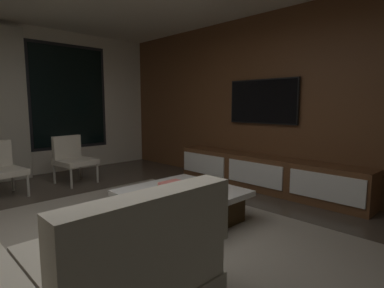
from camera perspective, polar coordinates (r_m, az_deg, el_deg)
name	(u,v)px	position (r m, az deg, el deg)	size (l,w,h in m)	color
floor	(99,251)	(3.01, -16.94, -18.59)	(9.20, 9.20, 0.00)	#473D33
media_wall	(281,101)	(4.92, 16.16, 7.62)	(0.12, 7.80, 2.70)	brown
area_rug	(138,242)	(3.09, -9.99, -17.56)	(3.20, 3.80, 0.01)	gray
coffee_table	(182,206)	(3.47, -1.91, -11.38)	(1.16, 1.16, 0.36)	#31200C
book_stack_on_coffee_table	(171,184)	(3.56, -3.86, -7.50)	(0.27, 0.21, 0.06)	#94BE65
accent_chair_near_window	(72,157)	(5.49, -21.38, -2.25)	(0.62, 0.63, 0.78)	#B2ADA0
media_console	(265,174)	(4.81, 13.45, -5.46)	(0.46, 3.10, 0.52)	brown
mounted_tv	(263,102)	(4.95, 13.00, 7.72)	(0.05, 1.20, 0.69)	black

